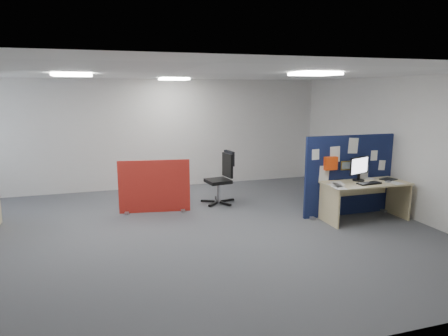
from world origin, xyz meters
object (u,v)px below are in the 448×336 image
object	(u,v)px
monitor_main	(359,168)
office_chair	(223,174)
red_divider	(154,187)
navy_divider	(348,175)
main_desk	(364,191)

from	to	relation	value
monitor_main	office_chair	size ratio (longest dim) A/B	0.46
red_divider	navy_divider	bearing A→B (deg)	-11.05
main_desk	red_divider	xyz separation A→B (m)	(-3.73, 1.65, -0.03)
navy_divider	main_desk	xyz separation A→B (m)	(0.12, -0.36, -0.24)
monitor_main	office_chair	xyz separation A→B (m)	(-2.18, 1.75, -0.35)
navy_divider	office_chair	xyz separation A→B (m)	(-2.10, 1.52, -0.16)
monitor_main	navy_divider	bearing A→B (deg)	89.30
red_divider	office_chair	distance (m)	1.53
monitor_main	office_chair	distance (m)	2.81
red_divider	monitor_main	bearing A→B (deg)	-13.73
navy_divider	monitor_main	distance (m)	0.30
main_desk	monitor_main	size ratio (longest dim) A/B	3.13
main_desk	office_chair	bearing A→B (deg)	139.69
navy_divider	main_desk	size ratio (longest dim) A/B	1.20
monitor_main	office_chair	world-z (taller)	monitor_main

